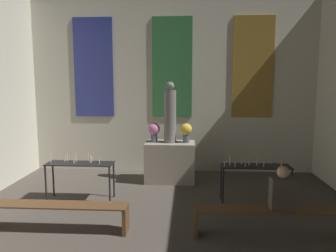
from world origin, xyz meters
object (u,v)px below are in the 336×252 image
at_px(candle_rack_right, 255,170).
at_px(person_seated, 282,191).
at_px(pew_back_left, 56,211).
at_px(flower_vase_right, 186,131).
at_px(flower_vase_left, 154,131).
at_px(altar, 170,162).
at_px(pew_back_right, 269,216).
at_px(statue, 170,114).
at_px(candle_rack_left, 80,168).

xyz_separation_m(candle_rack_right, person_seated, (0.12, -1.42, 0.08)).
xyz_separation_m(candle_rack_right, pew_back_left, (-3.46, -1.42, -0.33)).
relative_size(flower_vase_right, person_seated, 0.67).
bearing_deg(flower_vase_left, pew_back_left, -115.24).
distance_m(altar, flower_vase_right, 0.85).
bearing_deg(candle_rack_right, altar, 142.41).
distance_m(altar, pew_back_right, 3.26).
xyz_separation_m(candle_rack_right, pew_back_right, (-0.07, -1.42, -0.33)).
distance_m(pew_back_right, person_seated, 0.45).
height_order(statue, candle_rack_right, statue).
distance_m(flower_vase_right, person_seated, 3.20).
height_order(flower_vase_right, pew_back_right, flower_vase_right).
bearing_deg(flower_vase_right, statue, 180.00).
bearing_deg(flower_vase_left, pew_back_right, -53.19).
height_order(pew_back_left, person_seated, person_seated).
relative_size(candle_rack_left, pew_back_right, 0.58).
height_order(statue, candle_rack_left, statue).
bearing_deg(pew_back_left, person_seated, 0.00).
xyz_separation_m(statue, candle_rack_right, (1.76, -1.36, -0.97)).
relative_size(statue, candle_rack_right, 1.06).
distance_m(altar, flower_vase_left, 0.85).
xyz_separation_m(statue, pew_back_left, (-1.70, -2.78, -1.30)).
bearing_deg(flower_vase_right, flower_vase_left, 180.00).
distance_m(flower_vase_left, pew_back_right, 3.59).
distance_m(candle_rack_left, pew_back_left, 1.47).
bearing_deg(candle_rack_left, pew_back_left, -86.99).
distance_m(flower_vase_right, candle_rack_right, 2.01).
distance_m(statue, person_seated, 3.47).
xyz_separation_m(flower_vase_right, candle_rack_right, (1.38, -1.36, -0.57)).
bearing_deg(flower_vase_right, person_seated, -61.65).
height_order(flower_vase_right, pew_back_left, flower_vase_right).
relative_size(candle_rack_left, candle_rack_right, 1.00).
bearing_deg(flower_vase_left, flower_vase_right, 0.00).
xyz_separation_m(flower_vase_right, pew_back_right, (1.31, -2.78, -0.90)).
distance_m(flower_vase_right, candle_rack_left, 2.61).
distance_m(statue, pew_back_right, 3.51).
height_order(candle_rack_right, person_seated, person_seated).
bearing_deg(pew_back_left, pew_back_right, 0.00).
relative_size(pew_back_right, person_seated, 3.39).
bearing_deg(flower_vase_left, altar, -0.00).
bearing_deg(pew_back_left, statue, 58.62).
height_order(flower_vase_left, pew_back_left, flower_vase_left).
height_order(flower_vase_left, candle_rack_right, flower_vase_left).
bearing_deg(altar, candle_rack_right, -37.59).
bearing_deg(person_seated, statue, 124.14).
distance_m(candle_rack_right, pew_back_left, 3.75).
bearing_deg(candle_rack_right, pew_back_left, -157.61).
xyz_separation_m(flower_vase_left, candle_rack_left, (-1.39, -1.35, -0.57)).
relative_size(pew_back_left, pew_back_right, 1.00).
bearing_deg(pew_back_left, altar, 58.62).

